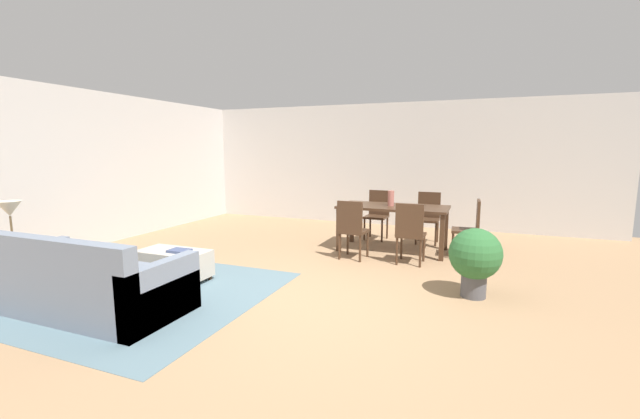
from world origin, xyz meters
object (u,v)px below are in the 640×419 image
(dining_chair_near_right, at_px, (410,230))
(dining_chair_far_left, at_px, (378,212))
(dining_chair_near_left, at_px, (352,226))
(book_on_ottoman, at_px, (179,251))
(table_lamp, at_px, (9,211))
(side_table, at_px, (15,254))
(couch, at_px, (85,284))
(dining_chair_far_right, at_px, (428,214))
(dining_chair_head_east, at_px, (471,225))
(vase_centerpiece, at_px, (391,198))
(ottoman_table, at_px, (174,263))
(potted_plant, at_px, (475,257))
(dining_table, at_px, (393,211))

(dining_chair_near_right, xyz_separation_m, dining_chair_far_left, (-0.87, 1.57, 0.00))
(dining_chair_near_left, xyz_separation_m, book_on_ottoman, (-1.72, -1.85, -0.11))
(table_lamp, distance_m, dining_chair_near_right, 5.12)
(side_table, bearing_deg, dining_chair_far_left, 52.78)
(couch, distance_m, dining_chair_far_right, 5.46)
(dining_chair_head_east, xyz_separation_m, vase_centerpiece, (-1.27, 0.01, 0.37))
(couch, bearing_deg, book_on_ottoman, 76.00)
(book_on_ottoman, bearing_deg, ottoman_table, 166.88)
(dining_chair_far_left, bearing_deg, ottoman_table, -118.44)
(ottoman_table, height_order, dining_chair_far_right, dining_chair_far_right)
(dining_chair_near_right, relative_size, vase_centerpiece, 3.63)
(side_table, relative_size, potted_plant, 0.70)
(dining_table, height_order, vase_centerpiece, vase_centerpiece)
(table_lamp, xyz_separation_m, dining_chair_far_right, (4.30, 4.44, -0.45))
(couch, relative_size, dining_table, 1.18)
(dining_chair_near_left, xyz_separation_m, dining_chair_head_east, (1.70, 0.78, 0.00))
(ottoman_table, relative_size, potted_plant, 1.15)
(ottoman_table, xyz_separation_m, potted_plant, (3.63, 0.80, 0.25))
(dining_chair_far_right, distance_m, dining_chair_head_east, 1.13)
(couch, bearing_deg, dining_chair_near_left, 56.03)
(table_lamp, distance_m, dining_table, 5.27)
(dining_table, xyz_separation_m, book_on_ottoman, (-2.19, -2.64, -0.26))
(vase_centerpiece, bearing_deg, dining_chair_near_right, -58.99)
(dining_chair_near_left, distance_m, potted_plant, 2.05)
(ottoman_table, xyz_separation_m, vase_centerpiece, (2.27, 2.61, 0.66))
(ottoman_table, height_order, dining_chair_far_left, dining_chair_far_left)
(couch, xyz_separation_m, side_table, (-1.35, 0.15, 0.16))
(dining_chair_head_east, bearing_deg, dining_chair_near_left, -155.24)
(couch, relative_size, dining_chair_head_east, 2.28)
(ottoman_table, height_order, table_lamp, table_lamp)
(table_lamp, height_order, dining_chair_near_right, table_lamp)
(dining_chair_far_right, xyz_separation_m, book_on_ottoman, (-2.67, -3.47, -0.11))
(dining_chair_far_right, bearing_deg, couch, -122.68)
(vase_centerpiece, bearing_deg, dining_chair_head_east, -0.40)
(dining_chair_near_left, bearing_deg, dining_table, 59.53)
(side_table, bearing_deg, potted_plant, 19.35)
(dining_chair_far_right, relative_size, potted_plant, 1.14)
(dining_chair_near_left, bearing_deg, side_table, -139.94)
(side_table, relative_size, dining_table, 0.32)
(table_lamp, height_order, potted_plant, table_lamp)
(ottoman_table, bearing_deg, vase_centerpiece, 48.95)
(dining_chair_far_left, bearing_deg, book_on_ottoman, -116.61)
(dining_chair_near_left, xyz_separation_m, dining_chair_far_right, (0.95, 1.62, 0.00))
(side_table, bearing_deg, couch, -6.28)
(dining_chair_far_right, distance_m, book_on_ottoman, 4.38)
(dining_chair_near_right, xyz_separation_m, dining_chair_far_right, (0.07, 1.58, 0.00))
(dining_chair_near_right, distance_m, book_on_ottoman, 3.21)
(dining_chair_near_left, bearing_deg, couch, -123.97)
(dining_chair_head_east, bearing_deg, ottoman_table, -143.70)
(couch, height_order, dining_chair_far_left, dining_chair_far_left)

